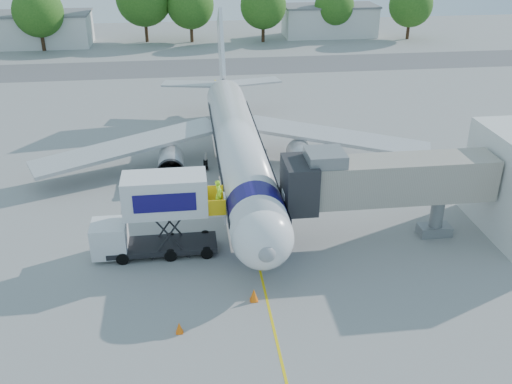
{
  "coord_description": "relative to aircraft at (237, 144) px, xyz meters",
  "views": [
    {
      "loc": [
        -3.98,
        -39.16,
        20.08
      ],
      "look_at": [
        0.33,
        -5.31,
        3.2
      ],
      "focal_mm": 40.0,
      "sensor_mm": 36.0,
      "label": 1
    }
  ],
  "objects": [
    {
      "name": "jet_bridge",
      "position": [
        7.99,
        -11.12,
        1.39
      ],
      "size": [
        13.9,
        3.2,
        6.6
      ],
      "color": "#9F9788",
      "rests_on": "ground"
    },
    {
      "name": "tree_d",
      "position": [
        -2.37,
        55.57,
        3.1
      ],
      "size": [
        7.81,
        7.81,
        9.96
      ],
      "color": "#382314",
      "rests_on": "ground"
    },
    {
      "name": "outbuilding_right",
      "position": [
        22.0,
        57.88,
        -0.29
      ],
      "size": [
        16.4,
        7.4,
        5.3
      ],
      "color": "silver",
      "rests_on": "ground"
    },
    {
      "name": "tree_f",
      "position": [
        22.27,
        56.19,
        2.32
      ],
      "size": [
        6.81,
        6.81,
        8.69
      ],
      "color": "#382314",
      "rests_on": "ground"
    },
    {
      "name": "guidance_line",
      "position": [
        0.0,
        -4.12,
        -2.94
      ],
      "size": [
        0.15,
        70.0,
        0.01
      ],
      "primitive_type": "cube",
      "color": "yellow",
      "rests_on": "ground"
    },
    {
      "name": "ground",
      "position": [
        0.0,
        -4.12,
        -2.95
      ],
      "size": [
        160.0,
        160.0,
        0.0
      ],
      "primitive_type": "plane",
      "color": "gray",
      "rests_on": "ground"
    },
    {
      "name": "tree_b",
      "position": [
        -25.97,
        51.77,
        3.05
      ],
      "size": [
        7.76,
        7.76,
        9.89
      ],
      "color": "#382314",
      "rests_on": "ground"
    },
    {
      "name": "outbuilding_left",
      "position": [
        -28.0,
        55.88,
        -0.29
      ],
      "size": [
        18.4,
        8.4,
        5.3
      ],
      "color": "silver",
      "rests_on": "ground"
    },
    {
      "name": "safety_cone_a",
      "position": [
        -0.75,
        -16.94,
        -2.57
      ],
      "size": [
        0.49,
        0.49,
        0.79
      ],
      "color": "orange",
      "rests_on": "ground"
    },
    {
      "name": "tree_e",
      "position": [
        9.66,
        54.27,
        2.96
      ],
      "size": [
        7.64,
        7.64,
        9.74
      ],
      "color": "#382314",
      "rests_on": "ground"
    },
    {
      "name": "safety_cone_b",
      "position": [
        -5.0,
        -19.18,
        -2.63
      ],
      "size": [
        0.41,
        0.41,
        0.66
      ],
      "color": "orange",
      "rests_on": "ground"
    },
    {
      "name": "aircraft",
      "position": [
        0.0,
        0.0,
        0.0
      ],
      "size": [
        34.17,
        37.73,
        11.35
      ],
      "color": "white",
      "rests_on": "ground"
    },
    {
      "name": "tree_g",
      "position": [
        34.87,
        53.33,
        2.75
      ],
      "size": [
        7.36,
        7.36,
        9.39
      ],
      "color": "#382314",
      "rests_on": "ground"
    },
    {
      "name": "catering_hiloader",
      "position": [
        -6.26,
        -11.12,
        -0.19
      ],
      "size": [
        8.5,
        2.44,
        5.5
      ],
      "color": "black",
      "rests_on": "ground"
    },
    {
      "name": "ground_tug",
      "position": [
        3.75,
        -23.97,
        -2.15
      ],
      "size": [
        4.25,
        3.16,
        1.52
      ],
      "rotation": [
        0.0,
        0.0,
        0.36
      ],
      "color": "silver",
      "rests_on": "ground"
    },
    {
      "name": "taxiway_strip",
      "position": [
        0.0,
        37.88,
        -2.94
      ],
      "size": [
        120.0,
        10.0,
        0.01
      ],
      "primitive_type": "cube",
      "color": "#59595B",
      "rests_on": "ground"
    }
  ]
}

